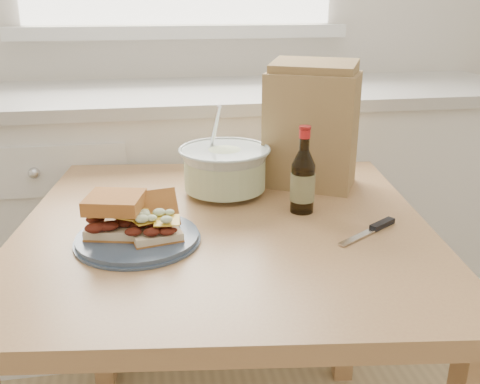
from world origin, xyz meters
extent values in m
cube|color=white|center=(0.00, 1.70, 0.45)|extent=(2.40, 0.60, 0.90)
cube|color=beige|center=(0.00, 1.70, 0.92)|extent=(2.50, 0.64, 0.04)
cube|color=tan|center=(0.01, 0.88, 0.75)|extent=(1.03, 1.03, 0.04)
cube|color=tan|center=(-0.34, 1.33, 0.36)|extent=(0.07, 0.07, 0.73)
cube|color=tan|center=(0.47, 1.23, 0.36)|extent=(0.07, 0.07, 0.73)
cylinder|color=#3E4E64|center=(-0.19, 0.80, 0.78)|extent=(0.25, 0.25, 0.02)
cube|color=beige|center=(-0.23, 0.82, 0.79)|extent=(0.13, 0.13, 0.02)
cube|color=yellow|center=(-0.23, 0.82, 0.83)|extent=(0.08, 0.08, 0.00)
cube|color=#B56D30|center=(-0.23, 0.82, 0.85)|extent=(0.13, 0.13, 0.03)
cube|color=beige|center=(-0.15, 0.79, 0.79)|extent=(0.11, 0.11, 0.02)
cube|color=yellow|center=(-0.15, 0.79, 0.82)|extent=(0.07, 0.07, 0.00)
cube|color=#B56D30|center=(-0.15, 0.84, 0.82)|extent=(0.10, 0.08, 0.08)
cone|color=#B6C5BE|center=(0.04, 1.06, 0.83)|extent=(0.23, 0.23, 0.12)
cylinder|color=white|center=(0.04, 1.06, 0.82)|extent=(0.21, 0.21, 0.08)
torus|color=#B6C5BE|center=(0.04, 1.06, 0.89)|extent=(0.24, 0.24, 0.01)
cylinder|color=silver|center=(0.01, 1.10, 0.92)|extent=(0.03, 0.10, 0.16)
cylinder|color=black|center=(0.20, 0.91, 0.83)|extent=(0.06, 0.06, 0.12)
cone|color=black|center=(0.20, 0.91, 0.90)|extent=(0.06, 0.06, 0.04)
cylinder|color=black|center=(0.20, 0.91, 0.94)|extent=(0.02, 0.02, 0.05)
cylinder|color=red|center=(0.20, 0.91, 0.96)|extent=(0.03, 0.03, 0.02)
cylinder|color=maroon|center=(0.20, 0.91, 0.97)|extent=(0.03, 0.03, 0.01)
cylinder|color=#323E1F|center=(0.20, 0.91, 0.83)|extent=(0.06, 0.06, 0.07)
cube|color=silver|center=(0.28, 0.74, 0.77)|extent=(0.12, 0.08, 0.00)
cube|color=black|center=(0.35, 0.79, 0.77)|extent=(0.07, 0.06, 0.01)
cube|color=#A68350|center=(0.27, 1.10, 0.92)|extent=(0.28, 0.24, 0.30)
camera|label=1|loc=(-0.15, -0.23, 1.25)|focal=40.00mm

